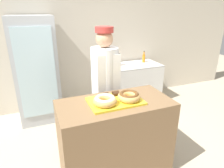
# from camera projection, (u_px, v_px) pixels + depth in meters

# --- Properties ---
(wall_back) EXTENTS (8.00, 0.06, 2.70)m
(wall_back) POSITION_uv_depth(u_px,v_px,m) (74.00, 40.00, 3.93)
(wall_back) COLOR beige
(wall_back) RESTS_ON ground_plane
(display_counter) EXTENTS (1.28, 0.64, 0.97)m
(display_counter) POSITION_uv_depth(u_px,v_px,m) (115.00, 138.00, 2.39)
(display_counter) COLOR brown
(display_counter) RESTS_ON ground_plane
(serving_tray) EXTENTS (0.59, 0.39, 0.02)m
(serving_tray) POSITION_uv_depth(u_px,v_px,m) (115.00, 101.00, 2.21)
(serving_tray) COLOR yellow
(serving_tray) RESTS_ON display_counter
(donut_light_glaze) EXTENTS (0.25, 0.25, 0.09)m
(donut_light_glaze) POSITION_uv_depth(u_px,v_px,m) (105.00, 100.00, 2.10)
(donut_light_glaze) COLOR tan
(donut_light_glaze) RESTS_ON serving_tray
(donut_chocolate_glaze) EXTENTS (0.25, 0.25, 0.09)m
(donut_chocolate_glaze) POSITION_uv_depth(u_px,v_px,m) (129.00, 96.00, 2.20)
(donut_chocolate_glaze) COLOR tan
(donut_chocolate_glaze) RESTS_ON serving_tray
(brownie_back_left) EXTENTS (0.08, 0.08, 0.03)m
(brownie_back_left) POSITION_uv_depth(u_px,v_px,m) (106.00, 95.00, 2.29)
(brownie_back_left) COLOR #382111
(brownie_back_left) RESTS_ON serving_tray
(brownie_back_right) EXTENTS (0.08, 0.08, 0.03)m
(brownie_back_right) POSITION_uv_depth(u_px,v_px,m) (116.00, 93.00, 2.34)
(brownie_back_right) COLOR #382111
(brownie_back_right) RESTS_ON serving_tray
(baker_person) EXTENTS (0.37, 0.37, 1.73)m
(baker_person) POSITION_uv_depth(u_px,v_px,m) (105.00, 86.00, 2.80)
(baker_person) COLOR #4C4C51
(baker_person) RESTS_ON ground_plane
(beverage_fridge) EXTENTS (0.71, 0.66, 1.84)m
(beverage_fridge) POSITION_uv_depth(u_px,v_px,m) (36.00, 71.00, 3.48)
(beverage_fridge) COLOR #ADB2B7
(beverage_fridge) RESTS_ON ground_plane
(chest_freezer) EXTENTS (1.04, 0.62, 0.84)m
(chest_freezer) POSITION_uv_depth(u_px,v_px,m) (135.00, 83.00, 4.34)
(chest_freezer) COLOR silver
(chest_freezer) RESTS_ON ground_plane
(bottle_orange) EXTENTS (0.06, 0.06, 0.24)m
(bottle_orange) POSITION_uv_depth(u_px,v_px,m) (144.00, 58.00, 4.33)
(bottle_orange) COLOR orange
(bottle_orange) RESTS_ON chest_freezer
(bottle_orange_b) EXTENTS (0.07, 0.07, 0.20)m
(bottle_orange_b) POSITION_uv_depth(u_px,v_px,m) (115.00, 61.00, 4.14)
(bottle_orange_b) COLOR orange
(bottle_orange_b) RESTS_ON chest_freezer
(bottle_red) EXTENTS (0.07, 0.07, 0.25)m
(bottle_red) POSITION_uv_depth(u_px,v_px,m) (119.00, 61.00, 4.08)
(bottle_red) COLOR red
(bottle_red) RESTS_ON chest_freezer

